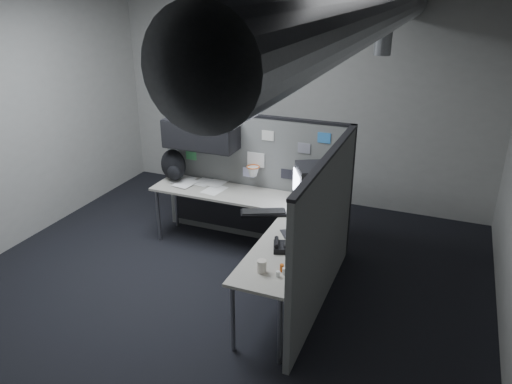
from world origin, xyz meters
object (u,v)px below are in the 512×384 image
at_px(desk, 253,216).
at_px(monitor, 316,186).
at_px(keyboard, 263,213).
at_px(backpack, 173,166).
at_px(phone, 283,246).

height_order(desk, monitor, monitor).
bearing_deg(desk, keyboard, -40.56).
distance_m(desk, keyboard, 0.27).
xyz_separation_m(monitor, keyboard, (-0.47, -0.41, -0.23)).
bearing_deg(monitor, desk, -140.99).
bearing_deg(keyboard, backpack, 179.93).
distance_m(desk, backpack, 1.33).
height_order(desk, phone, phone).
distance_m(phone, backpack, 2.22).
bearing_deg(desk, phone, -51.87).
height_order(desk, backpack, backpack).
relative_size(phone, backpack, 0.61).
xyz_separation_m(desk, phone, (0.63, -0.81, 0.15)).
bearing_deg(monitor, keyboard, -121.41).
bearing_deg(backpack, phone, -44.00).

